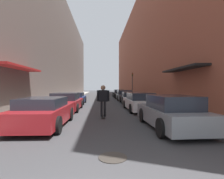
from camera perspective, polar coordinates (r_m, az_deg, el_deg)
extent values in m
plane|color=#38383A|center=(23.28, -3.24, -3.34)|extent=(118.22, 118.22, 0.00)
cube|color=#A3A099|center=(28.99, -12.61, -2.40)|extent=(1.80, 53.74, 0.12)
cube|color=#A3A099|center=(29.04, 5.96, -2.38)|extent=(1.80, 53.74, 0.12)
cube|color=#564C47|center=(30.11, -18.25, 12.17)|extent=(4.00, 53.74, 15.25)
cube|color=maroon|center=(12.25, -27.93, 6.30)|extent=(1.00, 4.80, 0.12)
cube|color=brown|center=(30.27, 11.54, 12.77)|extent=(4.00, 53.74, 15.90)
cube|color=black|center=(12.40, 22.06, 6.28)|extent=(1.00, 4.80, 0.12)
cube|color=maroon|center=(8.21, -21.10, -7.60)|extent=(1.90, 4.26, 0.68)
cube|color=#232833|center=(7.95, -21.58, -3.96)|extent=(1.64, 2.23, 0.40)
cylinder|color=black|center=(9.75, -23.78, -7.40)|extent=(0.18, 0.66, 0.66)
cylinder|color=black|center=(9.29, -13.37, -7.75)|extent=(0.18, 0.66, 0.66)
cylinder|color=black|center=(7.38, -30.90, -10.13)|extent=(0.18, 0.66, 0.66)
cylinder|color=black|center=(6.77, -17.19, -11.04)|extent=(0.18, 0.66, 0.66)
cube|color=maroon|center=(13.26, -14.65, -4.55)|extent=(1.96, 4.25, 0.60)
cube|color=#232833|center=(13.01, -14.84, -2.18)|extent=(1.71, 2.22, 0.52)
cylinder|color=black|center=(14.75, -17.26, -4.64)|extent=(0.18, 0.62, 0.62)
cylinder|color=black|center=(14.43, -9.98, -4.74)|extent=(0.18, 0.62, 0.62)
cylinder|color=black|center=(12.23, -20.17, -5.80)|extent=(0.18, 0.62, 0.62)
cylinder|color=black|center=(11.84, -11.38, -5.98)|extent=(0.18, 0.62, 0.62)
cube|color=navy|center=(18.07, -11.91, -3.12)|extent=(1.87, 3.93, 0.55)
cube|color=#232833|center=(17.85, -12.00, -1.62)|extent=(1.64, 2.05, 0.41)
cylinder|color=black|center=(19.43, -14.05, -3.21)|extent=(0.18, 0.68, 0.68)
cylinder|color=black|center=(19.18, -8.69, -3.25)|extent=(0.18, 0.68, 0.68)
cylinder|color=black|center=(17.05, -15.52, -3.79)|extent=(0.18, 0.68, 0.68)
cylinder|color=black|center=(16.77, -9.42, -3.85)|extent=(0.18, 0.68, 0.68)
cube|color=gray|center=(7.71, 18.54, -8.18)|extent=(1.86, 4.26, 0.66)
cube|color=#232833|center=(7.44, 19.18, -3.90)|extent=(1.60, 2.23, 0.53)
cylinder|color=black|center=(8.70, 9.90, -8.28)|extent=(0.18, 0.68, 0.68)
cylinder|color=black|center=(9.26, 20.43, -7.77)|extent=(0.18, 0.68, 0.68)
cylinder|color=black|center=(6.24, 15.68, -11.99)|extent=(0.18, 0.68, 0.68)
cylinder|color=black|center=(6.99, 29.39, -10.67)|extent=(0.18, 0.68, 0.68)
cube|color=silver|center=(12.94, 8.91, -4.56)|extent=(1.81, 4.73, 0.64)
cube|color=#232833|center=(12.67, 9.15, -2.13)|extent=(1.58, 2.46, 0.49)
cylinder|color=black|center=(14.24, 4.17, -4.78)|extent=(0.18, 0.63, 0.63)
cylinder|color=black|center=(14.58, 11.01, -4.66)|extent=(0.18, 0.63, 0.63)
cylinder|color=black|center=(11.37, 6.20, -6.23)|extent=(0.18, 0.63, 0.63)
cylinder|color=black|center=(11.79, 14.64, -6.00)|extent=(0.18, 0.63, 0.63)
cube|color=#232326|center=(18.00, 5.98, -3.08)|extent=(1.81, 4.13, 0.55)
cube|color=#232833|center=(17.77, 6.10, -1.50)|extent=(1.58, 2.15, 0.46)
cylinder|color=black|center=(19.14, 2.79, -3.18)|extent=(0.18, 0.72, 0.72)
cylinder|color=black|center=(19.41, 7.87, -3.13)|extent=(0.18, 0.72, 0.72)
cylinder|color=black|center=(16.62, 3.78, -3.80)|extent=(0.18, 0.72, 0.72)
cylinder|color=black|center=(16.93, 9.60, -3.73)|extent=(0.18, 0.72, 0.72)
cube|color=gray|center=(23.10, 3.85, -2.20)|extent=(1.92, 4.77, 0.56)
cube|color=#232833|center=(22.84, 3.93, -0.87)|extent=(1.68, 2.49, 0.53)
cylinder|color=black|center=(24.47, 1.24, -2.32)|extent=(0.18, 0.69, 0.69)
cylinder|color=black|center=(24.70, 5.53, -2.29)|extent=(0.18, 0.69, 0.69)
cylinder|color=black|center=(21.54, 1.92, -2.76)|extent=(0.18, 0.69, 0.69)
cylinder|color=black|center=(21.79, 6.78, -2.72)|extent=(0.18, 0.69, 0.69)
cube|color=#232326|center=(28.79, 2.18, -1.50)|extent=(1.80, 4.65, 0.64)
cube|color=#232833|center=(28.54, 2.23, -0.45)|extent=(1.55, 2.43, 0.42)
cylinder|color=black|center=(30.15, 0.32, -1.70)|extent=(0.18, 0.70, 0.70)
cylinder|color=black|center=(30.31, 3.47, -1.69)|extent=(0.18, 0.70, 0.70)
cylinder|color=black|center=(27.30, 0.74, -1.97)|extent=(0.18, 0.70, 0.70)
cylinder|color=black|center=(27.48, 4.21, -1.96)|extent=(0.18, 0.70, 0.70)
cube|color=black|center=(9.84, -2.92, -8.81)|extent=(0.20, 0.78, 0.02)
cylinder|color=beige|center=(10.09, -3.37, -8.78)|extent=(0.03, 0.06, 0.06)
cylinder|color=beige|center=(10.09, -2.50, -8.78)|extent=(0.03, 0.06, 0.06)
cylinder|color=beige|center=(9.60, -3.35, -9.28)|extent=(0.03, 0.06, 0.06)
cylinder|color=beige|center=(9.60, -2.44, -9.28)|extent=(0.03, 0.06, 0.06)
cylinder|color=black|center=(9.77, -3.43, -6.36)|extent=(0.12, 0.12, 0.83)
cylinder|color=black|center=(9.78, -2.41, -6.35)|extent=(0.12, 0.12, 0.83)
cube|color=black|center=(9.71, -2.92, -2.05)|extent=(0.50, 0.22, 0.64)
sphere|color=#8C664C|center=(9.70, -2.92, 0.61)|extent=(0.27, 0.27, 0.27)
cylinder|color=black|center=(9.71, -4.68, -2.06)|extent=(0.10, 0.10, 0.60)
cylinder|color=black|center=(9.72, -1.17, -2.05)|extent=(0.10, 0.10, 0.60)
cylinder|color=#332D28|center=(4.55, 0.27, -21.29)|extent=(0.70, 0.70, 0.02)
cylinder|color=#2D2D2D|center=(24.08, 6.64, 1.26)|extent=(0.10, 0.10, 3.51)
cube|color=#332D0F|center=(24.14, 6.65, 4.90)|extent=(0.16, 0.16, 0.45)
sphere|color=red|center=(24.06, 6.69, 5.18)|extent=(0.11, 0.11, 0.11)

